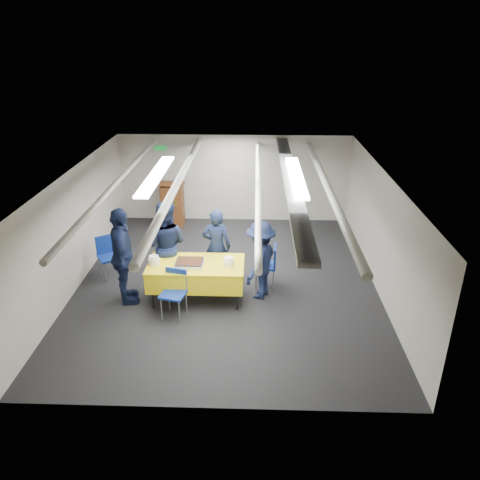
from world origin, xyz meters
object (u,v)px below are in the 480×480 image
sheet_cake (190,263)px  sailor_b (166,245)px  chair_right (269,262)px  chair_near (175,288)px  sailor_a (217,247)px  sailor_c (123,257)px  serving_table (196,273)px  sailor_d (261,260)px  podium (173,203)px  chair_left (108,252)px

sheet_cake → sailor_b: sailor_b is taller
sheet_cake → chair_right: (1.49, 0.65, -0.28)m
chair_near → sailor_a: bearing=61.5°
sailor_a → sailor_c: size_ratio=0.84×
serving_table → sailor_d: sailor_d is taller
serving_table → sailor_c: bearing=-175.4°
chair_right → sailor_b: (-2.04, -0.06, 0.37)m
chair_right → sailor_a: sailor_a is taller
sailor_b → sailor_c: 0.93m
chair_near → sailor_d: 1.69m
chair_right → podium: bearing=128.1°
sailor_d → sailor_b: bearing=-76.8°
chair_near → sailor_d: sailor_d is taller
chair_near → sailor_b: 1.13m
sailor_b → chair_near: bearing=114.9°
chair_right → sailor_c: size_ratio=0.46×
chair_near → sailor_b: (-0.33, 1.02, 0.37)m
sheet_cake → chair_right: 1.65m
serving_table → podium: size_ratio=1.43×
chair_right → sailor_b: bearing=-178.3°
sailor_d → chair_left: bearing=-79.2°
chair_right → sailor_d: bearing=-113.8°
sailor_a → sailor_c: 1.86m
chair_right → sailor_a: bearing=173.2°
chair_left → sailor_b: (1.30, -0.39, 0.37)m
chair_right → sailor_d: 0.51m
serving_table → chair_right: 1.51m
sheet_cake → chair_right: chair_right is taller
chair_left → sailor_b: sailor_b is taller
sheet_cake → sailor_b: (-0.55, 0.59, 0.08)m
chair_right → sheet_cake: bearing=-156.5°
sailor_a → sailor_b: sailor_b is taller
podium → chair_right: 3.98m
sailor_a → sailor_c: (-1.66, -0.82, 0.15)m
sailor_d → podium: bearing=-123.3°
serving_table → podium: podium is taller
serving_table → sailor_a: size_ratio=1.14×
podium → sailor_a: size_ratio=0.80×
sailor_c → sailor_a: bearing=-80.7°
serving_table → sailor_d: bearing=8.0°
serving_table → chair_near: 0.60m
chair_near → chair_left: (-1.63, 1.41, 0.00)m
chair_left → sailor_b: bearing=-16.7°
sailor_a → sailor_c: sailor_c is taller
sailor_a → sailor_b: bearing=14.9°
serving_table → podium: bearing=105.9°
chair_left → sailor_d: (3.16, -0.74, 0.24)m
sheet_cake → sailor_c: sailor_c is taller
podium → sailor_c: 3.85m
chair_right → sailor_c: 2.83m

